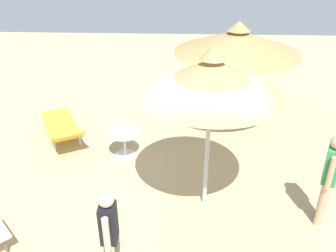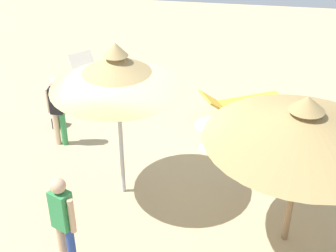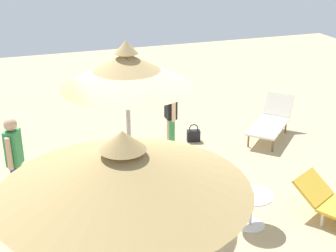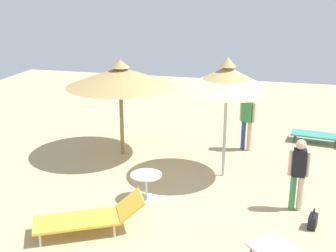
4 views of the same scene
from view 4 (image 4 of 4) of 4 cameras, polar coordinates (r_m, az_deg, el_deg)
name	(u,v)px [view 4 (image 4 of 4)]	position (r m, az deg, el deg)	size (l,w,h in m)	color
ground	(209,182)	(11.20, 5.32, -7.11)	(24.00, 24.00, 0.10)	tan
parasol_umbrella_far_left	(227,78)	(10.69, 7.56, 6.05)	(2.28, 2.28, 3.01)	#B2B2B7
parasol_umbrella_near_right	(120,77)	(12.20, -6.13, 6.29)	(2.94, 2.94, 2.70)	olive
lounge_chair_far_right	(91,217)	(8.96, -9.88, -11.36)	(2.20, 1.62, 0.69)	gold
lounge_chair_center	(324,134)	(14.25, 19.35, -0.94)	(1.85, 0.85, 0.73)	teal
person_standing_near_left	(299,171)	(9.78, 16.37, -5.54)	(0.45, 0.23, 1.60)	#338C4C
person_standing_back	(247,117)	(12.93, 10.12, 1.15)	(0.45, 0.32, 1.73)	navy
handbag	(313,221)	(9.51, 18.05, -11.46)	(0.22, 0.33, 0.43)	black
side_table_round	(146,182)	(10.05, -2.80, -7.17)	(0.71, 0.71, 0.61)	silver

